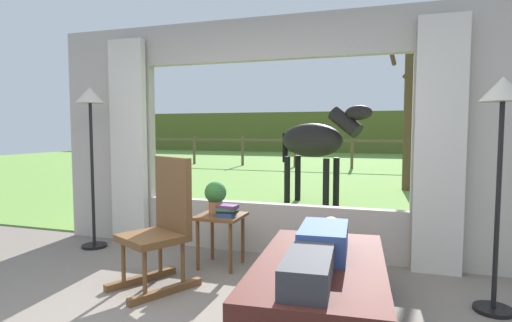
% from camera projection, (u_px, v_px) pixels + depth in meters
% --- Properties ---
extents(back_wall_with_window, '(5.20, 0.12, 2.55)m').
position_uv_depth(back_wall_with_window, '(269.00, 140.00, 4.47)').
color(back_wall_with_window, '#ADA599').
rests_on(back_wall_with_window, ground_plane).
extents(curtain_panel_left, '(0.44, 0.10, 2.40)m').
position_uv_depth(curtain_panel_left, '(129.00, 143.00, 4.87)').
color(curtain_panel_left, beige).
rests_on(curtain_panel_left, ground_plane).
extents(curtain_panel_right, '(0.44, 0.10, 2.40)m').
position_uv_depth(curtain_panel_right, '(440.00, 147.00, 3.82)').
color(curtain_panel_right, beige).
rests_on(curtain_panel_right, ground_plane).
extents(outdoor_pasture_lawn, '(36.00, 21.68, 0.02)m').
position_uv_depth(outdoor_pasture_lawn, '(354.00, 167.00, 14.90)').
color(outdoor_pasture_lawn, olive).
rests_on(outdoor_pasture_lawn, ground_plane).
extents(distant_hill_ridge, '(36.00, 2.00, 2.40)m').
position_uv_depth(distant_hill_ridge, '(368.00, 132.00, 24.13)').
color(distant_hill_ridge, '#566228').
rests_on(distant_hill_ridge, ground_plane).
extents(recliner_sofa, '(1.02, 1.76, 0.42)m').
position_uv_depth(recliner_sofa, '(320.00, 288.00, 2.96)').
color(recliner_sofa, black).
rests_on(recliner_sofa, ground_plane).
extents(reclining_person, '(0.38, 1.44, 0.22)m').
position_uv_depth(reclining_person, '(319.00, 249.00, 2.89)').
color(reclining_person, '#334C8C').
rests_on(reclining_person, recliner_sofa).
extents(rocking_chair, '(0.72, 0.82, 1.12)m').
position_uv_depth(rocking_chair, '(163.00, 224.00, 3.57)').
color(rocking_chair, brown).
rests_on(rocking_chair, ground_plane).
extents(side_table, '(0.44, 0.44, 0.52)m').
position_uv_depth(side_table, '(221.00, 224.00, 4.08)').
color(side_table, brown).
rests_on(side_table, ground_plane).
extents(potted_plant, '(0.22, 0.22, 0.32)m').
position_uv_depth(potted_plant, '(216.00, 195.00, 4.14)').
color(potted_plant, '#9E6042').
rests_on(potted_plant, side_table).
extents(book_stack, '(0.23, 0.16, 0.11)m').
position_uv_depth(book_stack, '(227.00, 211.00, 3.98)').
color(book_stack, '#23478C').
rests_on(book_stack, side_table).
extents(floor_lamp_left, '(0.32, 0.32, 1.84)m').
position_uv_depth(floor_lamp_left, '(91.00, 119.00, 4.66)').
color(floor_lamp_left, black).
rests_on(floor_lamp_left, ground_plane).
extents(floor_lamp_right, '(0.32, 0.32, 1.74)m').
position_uv_depth(floor_lamp_right, '(502.00, 123.00, 2.98)').
color(floor_lamp_right, black).
rests_on(floor_lamp_right, ground_plane).
extents(horse, '(1.78, 1.09, 1.73)m').
position_uv_depth(horse, '(315.00, 141.00, 7.27)').
color(horse, black).
rests_on(horse, outdoor_pasture_lawn).
extents(pasture_tree, '(1.45, 1.24, 3.94)m').
position_uv_depth(pasture_tree, '(411.00, 115.00, 9.00)').
color(pasture_tree, '#4C3823').
rests_on(pasture_tree, outdoor_pasture_lawn).
extents(pasture_fence_line, '(16.10, 0.10, 1.10)m').
position_uv_depth(pasture_fence_line, '(352.00, 147.00, 14.14)').
color(pasture_fence_line, brown).
rests_on(pasture_fence_line, outdoor_pasture_lawn).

